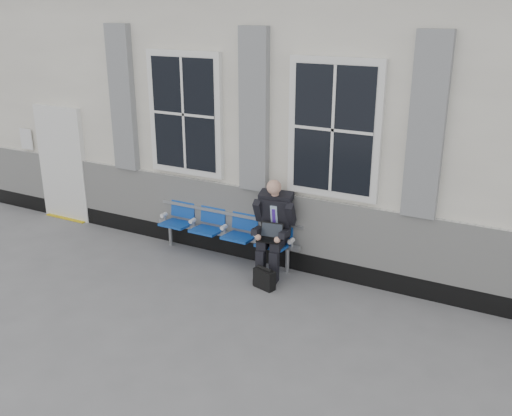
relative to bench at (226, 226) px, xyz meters
The scene contains 5 objects.
ground 1.97m from the bench, 44.44° to the right, with size 70.00×70.00×0.00m, color slate.
station_building 3.03m from the bench, 58.22° to the left, with size 14.40×4.40×4.49m.
bench is the anchor object (origin of this frame).
businessman 0.96m from the bench, ahead, with size 0.64×0.86×1.48m.
briefcase 1.29m from the bench, 32.51° to the right, with size 0.35×0.22×0.33m.
Camera 1 is at (3.11, -5.89, 3.85)m, focal length 40.00 mm.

